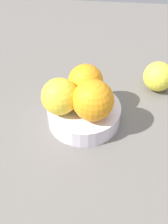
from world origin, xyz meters
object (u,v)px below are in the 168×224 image
orange_in_bowl_0 (60,96)px  orange_in_bowl_1 (83,82)px  orange_in_bowl_2 (93,100)px  fruit_bowl (84,114)px  orange_loose_0 (158,77)px

orange_in_bowl_0 → orange_in_bowl_1: (4.54, -3.69, 0.02)cm
orange_in_bowl_0 → orange_in_bowl_2: bearing=-98.0°
fruit_bowl → orange_in_bowl_2: (-2.17, -1.79, 5.53)cm
orange_in_bowl_1 → orange_in_bowl_2: (-5.38, -2.27, 0.32)cm
orange_in_bowl_0 → orange_in_bowl_2: 6.03cm
orange_in_bowl_0 → orange_in_bowl_2: (-0.84, -5.96, 0.34)cm
fruit_bowl → orange_in_bowl_0: size_ratio=2.09×
orange_in_bowl_2 → orange_loose_0: size_ratio=1.16×
fruit_bowl → orange_in_bowl_2: size_ratio=1.90×
orange_in_bowl_1 → orange_loose_0: (7.96, -15.19, -3.72)cm
orange_in_bowl_1 → orange_in_bowl_2: 5.85cm
orange_loose_0 → fruit_bowl: bearing=127.2°
orange_in_bowl_2 → orange_loose_0: (13.34, -12.92, -4.04)cm
orange_in_bowl_0 → orange_loose_0: 22.95cm
fruit_bowl → orange_loose_0: (11.18, -14.71, 1.49)cm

